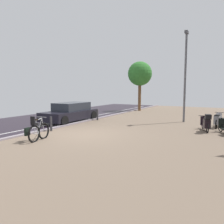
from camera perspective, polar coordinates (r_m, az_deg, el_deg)
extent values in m
cube|color=black|center=(15.12, -25.21, -3.20)|extent=(6.60, 40.00, 0.05)
cube|color=#786452|center=(9.18, 17.82, -8.64)|extent=(14.40, 40.00, 0.05)
cube|color=gray|center=(12.62, -16.32, -4.31)|extent=(0.24, 40.00, 0.08)
cube|color=silver|center=(13.49, -19.93, -3.93)|extent=(0.12, 36.00, 0.00)
torus|color=black|center=(9.95, -19.55, -5.38)|extent=(0.22, 0.77, 0.77)
torus|color=black|center=(10.49, -17.26, -4.72)|extent=(0.22, 0.77, 0.77)
cylinder|color=#AFB3B7|center=(10.22, -18.20, -3.46)|extent=(0.10, 0.34, 0.67)
cylinder|color=#AFB3B7|center=(10.07, -18.89, -3.78)|extent=(0.06, 0.15, 0.61)
cylinder|color=#AFB3B7|center=(10.14, -18.44, -1.82)|extent=(0.11, 0.42, 0.09)
cylinder|color=#AFB3B7|center=(10.06, -19.09, -5.40)|extent=(0.08, 0.27, 0.08)
cylinder|color=#AFB3B7|center=(9.96, -19.34, -3.75)|extent=(0.06, 0.18, 0.56)
cylinder|color=#AFB3B7|center=(10.39, -17.51, -3.14)|extent=(0.06, 0.16, 0.61)
cube|color=black|center=(9.97, -19.14, -1.89)|extent=(0.13, 0.23, 0.06)
cylinder|color=#ADADB2|center=(10.29, -17.77, -1.25)|extent=(0.48, 0.11, 0.02)
cube|color=black|center=(9.92, -19.46, -2.98)|extent=(0.24, 0.27, 0.10)
cube|color=black|center=(9.81, -19.85, -2.03)|extent=(0.21, 0.10, 0.32)
cube|color=black|center=(10.21, -21.12, -4.76)|extent=(0.15, 0.29, 0.34)
cylinder|color=black|center=(10.19, -19.26, -6.25)|extent=(0.18, 0.13, 0.30)
torus|color=black|center=(13.80, 25.41, -2.89)|extent=(0.09, 0.56, 0.56)
torus|color=black|center=(15.08, 25.97, -2.19)|extent=(0.09, 0.56, 0.56)
cube|color=#A5A5AE|center=(14.45, 25.70, -2.62)|extent=(0.32, 0.74, 0.08)
cube|color=#A5A5AE|center=(14.00, 25.56, -1.88)|extent=(0.33, 0.59, 0.48)
cube|color=black|center=(13.97, 25.61, -0.78)|extent=(0.29, 0.53, 0.06)
cylinder|color=#A5A5AE|center=(15.02, 26.01, -1.16)|extent=(0.08, 0.12, 0.56)
cube|color=#A5A5AE|center=(14.95, 25.98, -1.28)|extent=(0.32, 0.10, 0.56)
cylinder|color=black|center=(14.97, 26.05, -0.11)|extent=(0.52, 0.06, 0.03)
torus|color=black|center=(13.03, 26.32, -3.54)|extent=(0.28, 0.47, 0.51)
cylinder|color=black|center=(12.97, 26.42, -2.47)|extent=(0.12, 0.14, 0.51)
cube|color=black|center=(12.90, 26.55, -2.61)|extent=(0.32, 0.22, 0.50)
cylinder|color=black|center=(12.91, 26.51, -1.38)|extent=(0.47, 0.27, 0.03)
torus|color=black|center=(12.37, 23.50, -3.89)|extent=(0.19, 0.50, 0.51)
torus|color=black|center=(13.60, 22.50, -2.99)|extent=(0.19, 0.50, 0.51)
cube|color=black|center=(12.99, 22.97, -3.52)|extent=(0.47, 0.76, 0.08)
cube|color=black|center=(12.56, 23.34, -2.81)|extent=(0.44, 0.62, 0.45)
cube|color=black|center=(12.53, 23.39, -1.65)|extent=(0.39, 0.56, 0.06)
cylinder|color=black|center=(13.54, 22.56, -1.95)|extent=(0.10, 0.13, 0.51)
cube|color=black|center=(13.47, 22.61, -2.09)|extent=(0.33, 0.17, 0.50)
cylinder|color=black|center=(13.49, 22.62, -0.91)|extent=(0.51, 0.17, 0.03)
cube|color=black|center=(12.24, 23.66, -1.13)|extent=(0.35, 0.35, 0.24)
cube|color=black|center=(15.48, -10.88, -0.72)|extent=(1.82, 4.24, 0.58)
cube|color=#282D38|center=(15.59, -10.41, 1.42)|extent=(1.53, 2.48, 0.55)
cylinder|color=black|center=(17.27, -9.72, -0.50)|extent=(0.20, 0.62, 0.62)
cylinder|color=black|center=(16.25, -4.90, -0.84)|extent=(0.20, 0.62, 0.62)
cylinder|color=black|center=(14.92, -17.38, -1.72)|extent=(0.20, 0.62, 0.62)
cylinder|color=black|center=(13.73, -12.32, -2.24)|extent=(0.20, 0.62, 0.62)
cylinder|color=slate|center=(15.64, 18.41, 8.13)|extent=(0.14, 0.14, 5.81)
cube|color=#4C4C51|center=(16.05, 18.79, 18.97)|extent=(0.20, 0.52, 0.18)
cylinder|color=brown|center=(22.83, 7.16, 4.02)|extent=(0.30, 0.30, 2.92)
sphere|color=#33782E|center=(22.87, 7.23, 9.83)|extent=(2.44, 2.44, 2.44)
cylinder|color=#38383D|center=(12.25, -15.51, -2.95)|extent=(0.12, 0.12, 0.77)
cylinder|color=#38383D|center=(15.85, -3.81, -0.69)|extent=(0.12, 0.12, 0.80)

